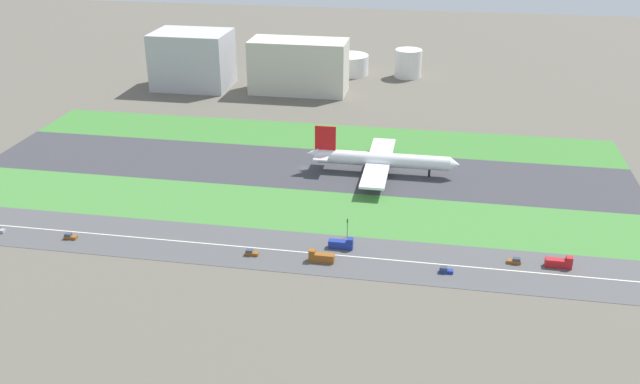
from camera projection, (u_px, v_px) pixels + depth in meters
ground_plane at (303, 168)px, 302.66m from camera, size 800.00×800.00×0.00m
runway at (303, 168)px, 302.64m from camera, size 280.00×46.00×0.10m
grass_median_north at (320, 136)px, 339.34m from camera, size 280.00×36.00×0.10m
grass_median_south at (282, 208)px, 265.93m from camera, size 280.00×36.00×0.10m
highway at (261, 248)px, 237.28m from camera, size 280.00×28.00×0.10m
highway_centerline at (261, 248)px, 237.26m from camera, size 266.00×0.50×0.01m
airliner at (379, 160)px, 294.78m from camera, size 65.00×56.00×19.70m
car_0 at (515, 261)px, 227.87m from camera, size 4.40×1.80×2.00m
truck_1 at (321, 257)px, 228.68m from camera, size 8.40×2.50×4.00m
truck_2 at (559, 263)px, 225.32m from camera, size 8.40×2.50×4.00m
truck_0 at (342, 244)px, 236.76m from camera, size 8.40×2.50×4.00m
car_4 at (251, 253)px, 232.79m from camera, size 4.40×1.80×2.00m
car_2 at (446, 270)px, 222.48m from camera, size 4.40×1.80×2.00m
car_1 at (70, 237)px, 243.29m from camera, size 4.40×1.80×2.00m
traffic_light at (347, 227)px, 242.70m from camera, size 0.36×0.50×7.20m
terminal_building at (193, 60)px, 412.26m from camera, size 44.12×32.61×33.01m
hangar_building at (299, 66)px, 402.45m from camera, size 55.87×24.40×30.60m
fuel_tank_west at (308, 59)px, 445.96m from camera, size 19.60×19.60×17.50m
fuel_tank_centre at (349, 65)px, 442.79m from camera, size 24.81×24.81×12.42m
fuel_tank_east at (408, 63)px, 435.75m from camera, size 16.79×16.79×17.41m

